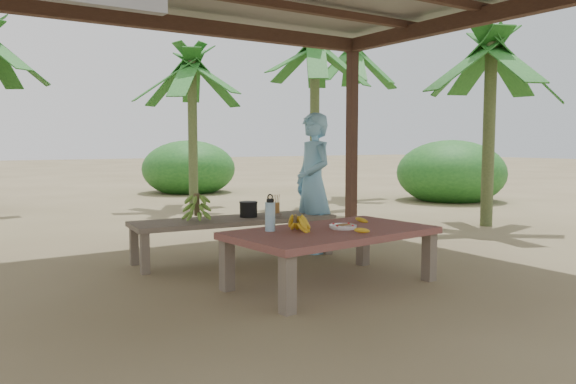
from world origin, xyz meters
TOP-DOWN VIEW (x-y plane):
  - ground at (0.00, 0.00)m, footprint 80.00×80.00m
  - work_table at (0.34, -0.43)m, footprint 1.88×1.15m
  - bench at (0.14, 1.03)m, footprint 2.25×0.80m
  - ripe_banana_bunch at (-0.00, -0.35)m, footprint 0.27×0.24m
  - plate at (0.45, -0.44)m, footprint 0.24×0.24m
  - loose_banana_front at (0.43, -0.72)m, footprint 0.16×0.06m
  - loose_banana_side at (0.85, -0.23)m, footprint 0.08×0.17m
  - water_flask at (-0.16, -0.20)m, footprint 0.09×0.09m
  - green_banana_stalk at (-0.28, 1.07)m, footprint 0.28×0.28m
  - cooking_pot at (0.31, 1.02)m, footprint 0.19×0.19m
  - skewer_rack at (0.57, 0.94)m, footprint 0.19×0.10m
  - woman at (1.08, 0.90)m, footprint 0.45×0.63m
  - banana_plant_ne at (3.58, 4.35)m, footprint 1.80×1.80m
  - banana_plant_n at (1.78, 5.90)m, footprint 1.80×1.80m
  - banana_plant_e at (4.49, 1.14)m, footprint 1.80×1.80m
  - banana_plant_far at (5.65, 5.73)m, footprint 1.80×1.80m

SIDE VIEW (x-z plane):
  - ground at x=0.00m, z-range 0.00..0.00m
  - bench at x=0.14m, z-range 0.17..0.62m
  - work_table at x=0.34m, z-range 0.18..0.68m
  - plate at x=0.45m, z-range 0.50..0.54m
  - loose_banana_front at x=0.43m, z-range 0.50..0.54m
  - loose_banana_side at x=0.85m, z-range 0.50..0.54m
  - cooking_pot at x=0.31m, z-range 0.45..0.61m
  - skewer_rack at x=0.57m, z-range 0.45..0.69m
  - ripe_banana_bunch at x=0.00m, z-range 0.50..0.65m
  - green_banana_stalk at x=-0.28m, z-range 0.45..0.75m
  - water_flask at x=-0.16m, z-range 0.47..0.80m
  - woman at x=1.08m, z-range 0.00..1.60m
  - banana_plant_e at x=4.49m, z-range 0.99..3.93m
  - banana_plant_n at x=1.78m, z-range 1.03..4.05m
  - banana_plant_ne at x=3.58m, z-range 1.16..4.48m
  - banana_plant_far at x=5.65m, z-range 1.28..4.86m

